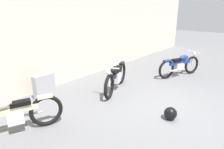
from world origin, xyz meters
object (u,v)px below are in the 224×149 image
Objects in this scene: motorcycle_black at (116,77)px; motorcycle_cream at (11,115)px; helmet at (170,113)px; stone_marker at (44,86)px; motorcycle_blue at (180,65)px.

motorcycle_black is 3.14m from motorcycle_cream.
motorcycle_cream reaches higher than helmet.
helmet is at bearing 160.14° from motorcycle_cream.
motorcycle_cream is at bearing 139.04° from helmet.
stone_marker is 2.39× the size of helmet.
stone_marker is 3.46m from helmet.
motorcycle_blue reaches higher than helmet.
motorcycle_black is at bearing 74.03° from helmet.
motorcycle_blue is at bearing 138.06° from motorcycle_black.
motorcycle_blue is (2.63, -1.00, -0.02)m from motorcycle_black.
motorcycle_cream is 1.02× the size of motorcycle_blue.
motorcycle_black reaches higher than helmet.
motorcycle_cream reaches higher than motorcycle_blue.
motorcycle_blue is at bearing -170.30° from motorcycle_cream.
stone_marker is 1.75m from motorcycle_cream.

